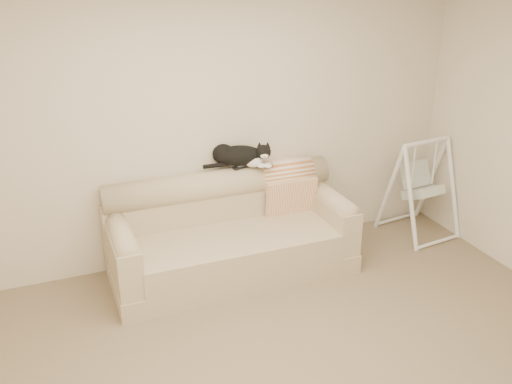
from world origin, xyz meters
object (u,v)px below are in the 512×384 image
at_px(sofa, 229,235).
at_px(baby_swing, 421,187).
at_px(tuxedo_cat, 240,155).
at_px(remote_b, 263,165).
at_px(remote_a, 242,167).

xyz_separation_m(sofa, baby_swing, (2.10, -0.01, 0.16)).
bearing_deg(sofa, tuxedo_cat, 51.79).
relative_size(remote_b, tuxedo_cat, 0.28).
distance_m(remote_a, baby_swing, 1.94).
xyz_separation_m(sofa, remote_a, (0.22, 0.25, 0.56)).
distance_m(sofa, remote_b, 0.73).
height_order(sofa, remote_b, remote_b).
bearing_deg(baby_swing, tuxedo_cat, 171.84).
xyz_separation_m(tuxedo_cat, baby_swing, (1.89, -0.27, -0.50)).
xyz_separation_m(remote_a, baby_swing, (1.88, -0.25, -0.39)).
relative_size(sofa, tuxedo_cat, 3.48).
bearing_deg(remote_a, remote_b, -9.50).
bearing_deg(sofa, remote_b, 26.64).
height_order(sofa, baby_swing, baby_swing).
bearing_deg(remote_b, baby_swing, -7.49).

